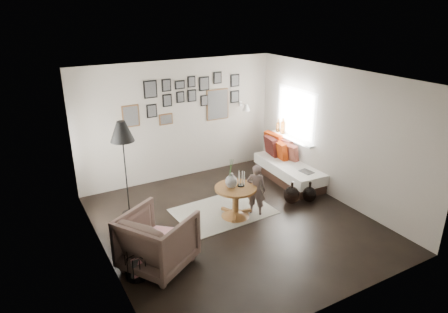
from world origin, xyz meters
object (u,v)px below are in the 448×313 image
daybed (288,167)px  armchair (158,240)px  demijohn_large (292,195)px  child (256,190)px  pedestal_table (236,203)px  magazine_basket (137,266)px  floor_lamp (122,135)px  demijohn_small (309,194)px  vase (231,179)px

daybed → armchair: (-3.63, -1.55, 0.15)m
demijohn_large → child: size_ratio=0.47×
pedestal_table → magazine_basket: (-2.12, -0.80, -0.09)m
floor_lamp → demijohn_small: size_ratio=4.26×
armchair → demijohn_small: (3.33, 0.48, -0.28)m
pedestal_table → daybed: bearing=24.6°
magazine_basket → demijohn_large: 3.41m
pedestal_table → child: child is taller
daybed → armchair: size_ratio=2.00×
magazine_basket → demijohn_large: size_ratio=0.83×
pedestal_table → floor_lamp: size_ratio=0.42×
vase → floor_lamp: size_ratio=0.30×
demijohn_small → daybed: bearing=74.1°
armchair → demijohn_large: (2.98, 0.60, -0.25)m
magazine_basket → demijohn_small: demijohn_small is taller
armchair → floor_lamp: (0.08, 1.74, 1.12)m
child → floor_lamp: bearing=19.9°
magazine_basket → demijohn_large: (3.34, 0.70, -0.01)m
armchair → pedestal_table: bearing=-100.0°
daybed → child: (-1.50, -0.95, 0.21)m
daybed → demijohn_small: bearing=-102.9°
armchair → floor_lamp: size_ratio=0.53×
vase → child: bearing=-13.6°
pedestal_table → demijohn_small: (1.57, -0.22, -0.12)m
child → armchair: bearing=64.5°
floor_lamp → magazine_basket: bearing=-103.6°
floor_lamp → magazine_basket: 2.33m
armchair → demijohn_large: bearing=-110.2°
vase → armchair: vase is taller
demijohn_large → pedestal_table: bearing=175.5°
vase → magazine_basket: size_ratio=1.40×
pedestal_table → demijohn_large: 1.23m
pedestal_table → demijohn_large: bearing=-4.5°
demijohn_small → vase: bearing=171.8°
daybed → demijohn_small: size_ratio=4.53×
vase → armchair: bearing=-157.0°
magazine_basket → child: 2.62m
armchair → demijohn_large: size_ratio=2.06×
floor_lamp → demijohn_small: floor_lamp is taller
pedestal_table → vase: vase is taller
vase → demijohn_small: bearing=-8.2°
floor_lamp → magazine_basket: size_ratio=4.66×
magazine_basket → demijohn_small: bearing=8.9°
vase → demijohn_small: size_ratio=1.28×
daybed → vase: bearing=-153.7°
daybed → demijohn_small: daybed is taller
daybed → armchair: bearing=-153.8°
daybed → magazine_basket: daybed is taller
daybed → demijohn_large: bearing=-121.4°
vase → demijohn_large: bearing=-5.1°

